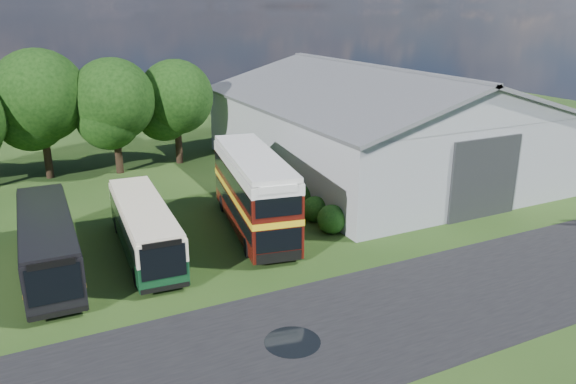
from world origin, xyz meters
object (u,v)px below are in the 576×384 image
storage_shed (371,117)px  bus_maroon_double (254,193)px  bus_green_single (144,227)px  bus_dark_single (48,242)px

storage_shed → bus_maroon_double: storage_shed is taller
bus_green_single → bus_dark_single: (-4.65, -0.02, 0.07)m
bus_maroon_double → bus_dark_single: bus_maroon_double is taller
bus_maroon_double → bus_dark_single: bearing=-167.3°
bus_green_single → bus_maroon_double: bus_maroon_double is taller
bus_dark_single → storage_shed: bearing=20.1°
storage_shed → bus_green_single: (-19.65, -8.21, -2.69)m
bus_green_single → bus_dark_single: 4.65m
bus_green_single → bus_maroon_double: 6.47m
storage_shed → bus_maroon_double: (-13.24, -7.69, -1.90)m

